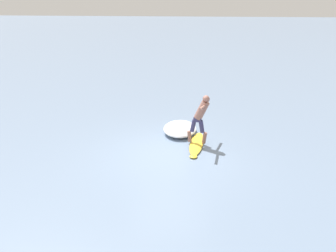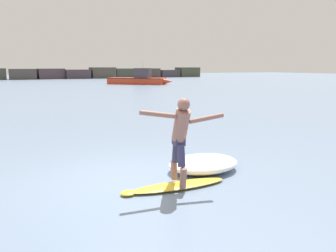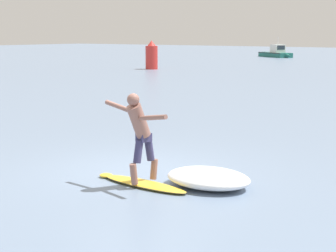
{
  "view_description": "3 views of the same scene",
  "coord_description": "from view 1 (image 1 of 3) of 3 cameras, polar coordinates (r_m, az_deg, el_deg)",
  "views": [
    {
      "loc": [
        -9.82,
        -1.17,
        4.8
      ],
      "look_at": [
        0.79,
        0.14,
        0.69
      ],
      "focal_mm": 35.0,
      "sensor_mm": 36.0,
      "label": 1
    },
    {
      "loc": [
        -2.11,
        -6.41,
        2.41
      ],
      "look_at": [
        1.37,
        0.62,
        0.98
      ],
      "focal_mm": 35.0,
      "sensor_mm": 36.0,
      "label": 2
    },
    {
      "loc": [
        7.39,
        -9.2,
        2.96
      ],
      "look_at": [
        0.79,
        0.02,
        1.06
      ],
      "focal_mm": 60.0,
      "sensor_mm": 36.0,
      "label": 3
    }
  ],
  "objects": [
    {
      "name": "surfboard",
      "position": [
        11.67,
        5.0,
        -3.12
      ],
      "size": [
        2.24,
        0.61,
        0.23
      ],
      "color": "yellow",
      "rests_on": "ground"
    },
    {
      "name": "surfer",
      "position": [
        11.29,
        5.74,
        1.92
      ],
      "size": [
        1.66,
        0.77,
        1.75
      ],
      "color": "#8F6154",
      "rests_on": "surfboard"
    },
    {
      "name": "ground_plane",
      "position": [
        11.0,
        0.22,
        -4.86
      ],
      "size": [
        200.0,
        200.0,
        0.0
      ],
      "primitive_type": "plane",
      "color": "slate"
    },
    {
      "name": "wave_foam_at_tail",
      "position": [
        12.64,
        2.09,
        -0.47
      ],
      "size": [
        1.72,
        1.29,
        0.35
      ],
      "color": "white",
      "rests_on": "ground"
    }
  ]
}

